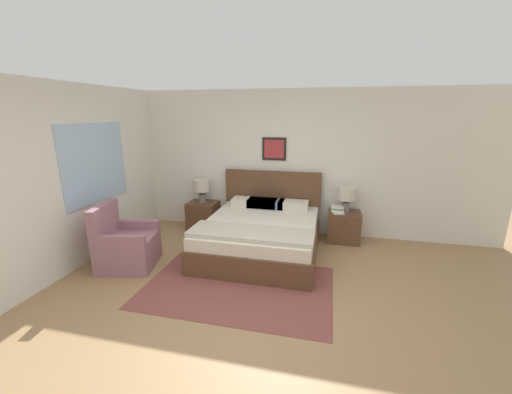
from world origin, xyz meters
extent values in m
plane|color=#99754C|center=(0.00, 0.00, 0.00)|extent=(16.00, 16.00, 0.00)
cube|color=silver|center=(0.00, 2.65, 1.30)|extent=(7.59, 0.06, 2.60)
cube|color=black|center=(-0.11, 2.61, 1.55)|extent=(0.44, 0.02, 0.41)
cube|color=#9E2D33|center=(-0.11, 2.59, 1.55)|extent=(0.36, 0.00, 0.33)
cube|color=silver|center=(-2.62, 1.31, 1.30)|extent=(0.06, 5.02, 2.60)
cube|color=#9EBCDB|center=(-2.58, 1.01, 1.45)|extent=(0.02, 1.32, 1.19)
cube|color=brown|center=(-0.18, 0.45, 0.00)|extent=(2.40, 1.59, 0.01)
cube|color=brown|center=(-0.12, 1.55, 0.14)|extent=(1.78, 2.03, 0.28)
cube|color=brown|center=(-0.12, 0.56, 0.32)|extent=(1.78, 0.06, 0.08)
cube|color=beige|center=(-0.12, 1.55, 0.41)|extent=(1.71, 1.94, 0.26)
cube|color=brown|center=(-0.12, 2.53, 0.85)|extent=(1.78, 0.06, 0.62)
cube|color=#B2A893|center=(-0.12, 0.92, 0.57)|extent=(1.74, 0.57, 0.06)
cube|color=beige|center=(-0.55, 2.30, 0.61)|extent=(0.52, 0.32, 0.14)
cube|color=beige|center=(0.30, 2.30, 0.61)|extent=(0.52, 0.32, 0.14)
cube|color=slate|center=(-0.12, 2.30, 0.61)|extent=(0.52, 0.32, 0.14)
cube|color=slate|center=(-0.26, 2.30, 0.61)|extent=(0.52, 0.32, 0.14)
cube|color=#8E606B|center=(-1.90, 0.65, 0.23)|extent=(0.88, 0.87, 0.46)
cube|color=#8E606B|center=(-2.20, 0.58, 0.70)|extent=(0.28, 0.73, 0.48)
cube|color=#8E606B|center=(-1.97, 0.95, 0.53)|extent=(0.74, 0.26, 0.14)
cube|color=#8E606B|center=(-1.83, 0.34, 0.53)|extent=(0.74, 0.26, 0.14)
cube|color=brown|center=(-1.44, 2.34, 0.27)|extent=(0.55, 0.45, 0.53)
sphere|color=#332D28|center=(-1.44, 2.10, 0.42)|extent=(0.02, 0.02, 0.02)
cube|color=brown|center=(1.19, 2.34, 0.27)|extent=(0.55, 0.45, 0.53)
sphere|color=#332D28|center=(1.19, 2.10, 0.42)|extent=(0.02, 0.02, 0.02)
cylinder|color=slate|center=(-1.44, 2.35, 0.61)|extent=(0.14, 0.14, 0.16)
cylinder|color=slate|center=(-1.44, 2.35, 0.73)|extent=(0.02, 0.02, 0.06)
cylinder|color=beige|center=(-1.44, 2.35, 0.86)|extent=(0.31, 0.31, 0.22)
cylinder|color=slate|center=(1.20, 2.35, 0.61)|extent=(0.14, 0.14, 0.16)
cylinder|color=slate|center=(1.20, 2.35, 0.73)|extent=(0.02, 0.02, 0.06)
cylinder|color=beige|center=(1.20, 2.35, 0.86)|extent=(0.31, 0.31, 0.22)
cube|color=silver|center=(1.07, 2.30, 0.54)|extent=(0.23, 0.30, 0.03)
cube|color=silver|center=(1.07, 2.30, 0.58)|extent=(0.22, 0.22, 0.04)
cube|color=#4C7551|center=(1.07, 2.30, 0.61)|extent=(0.22, 0.23, 0.03)
cube|color=silver|center=(1.07, 2.30, 0.63)|extent=(0.24, 0.24, 0.03)
camera|label=1|loc=(0.89, -3.03, 2.19)|focal=22.00mm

